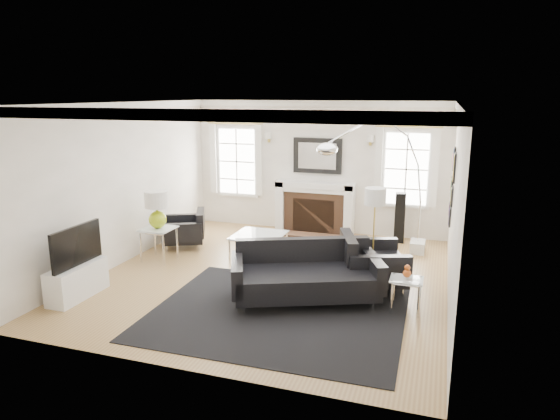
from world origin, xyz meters
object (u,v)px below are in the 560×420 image
(fireplace, at_px, (315,208))
(arc_floor_lamp, at_px, (376,183))
(armchair_right, at_px, (370,264))
(coffee_table, at_px, (259,236))
(sofa, at_px, (305,275))
(armchair_left, at_px, (186,230))
(gourd_lamp, at_px, (157,207))

(fireplace, relative_size, arc_floor_lamp, 0.66)
(fireplace, bearing_deg, armchair_right, -60.28)
(coffee_table, bearing_deg, sofa, -51.56)
(sofa, relative_size, arc_floor_lamp, 0.90)
(armchair_left, xyz_separation_m, coffee_table, (1.55, -0.08, 0.04))
(gourd_lamp, bearing_deg, armchair_left, 86.63)
(sofa, xyz_separation_m, arc_floor_lamp, (0.68, 2.18, 1.02))
(armchair_right, relative_size, arc_floor_lamp, 0.49)
(coffee_table, height_order, arc_floor_lamp, arc_floor_lamp)
(sofa, xyz_separation_m, armchair_right, (0.82, 0.76, 0.01))
(armchair_left, distance_m, arc_floor_lamp, 3.77)
(coffee_table, bearing_deg, armchair_left, 176.97)
(fireplace, xyz_separation_m, gourd_lamp, (-2.20, -2.65, 0.45))
(armchair_left, height_order, coffee_table, armchair_left)
(armchair_left, height_order, armchair_right, armchair_right)
(sofa, bearing_deg, coffee_table, 128.44)
(fireplace, relative_size, sofa, 0.73)
(armchair_left, distance_m, coffee_table, 1.55)
(sofa, bearing_deg, armchair_right, 42.72)
(coffee_table, distance_m, gourd_lamp, 1.91)
(armchair_right, xyz_separation_m, coffee_table, (-2.18, 0.96, -0.02))
(armchair_left, bearing_deg, armchair_right, -15.61)
(sofa, bearing_deg, armchair_left, 148.29)
(fireplace, height_order, sofa, fireplace)
(sofa, relative_size, armchair_right, 1.83)
(armchair_left, bearing_deg, gourd_lamp, -93.37)
(gourd_lamp, height_order, arc_floor_lamp, arc_floor_lamp)
(fireplace, distance_m, arc_floor_lamp, 2.15)
(gourd_lamp, bearing_deg, coffee_table, 27.52)
(fireplace, bearing_deg, sofa, -77.78)
(armchair_right, bearing_deg, sofa, -137.28)
(sofa, height_order, armchair_right, armchair_right)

